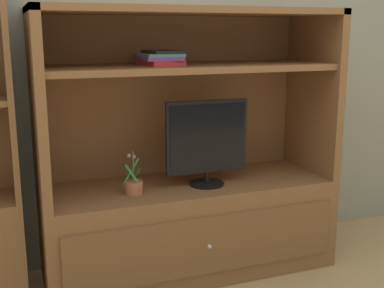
{
  "coord_description": "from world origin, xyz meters",
  "views": [
    {
      "loc": [
        -1.01,
        -2.31,
        1.45
      ],
      "look_at": [
        0.0,
        0.35,
        0.81
      ],
      "focal_mm": 46.75,
      "sensor_mm": 36.0,
      "label": 1
    }
  ],
  "objects": [
    {
      "name": "potted_plant",
      "position": [
        -0.36,
        0.31,
        0.6
      ],
      "size": [
        0.11,
        0.1,
        0.24
      ],
      "color": "#B26642",
      "rests_on": "media_console"
    },
    {
      "name": "painted_rear_wall",
      "position": [
        0.0,
        0.75,
        1.4
      ],
      "size": [
        6.0,
        0.1,
        2.8
      ],
      "primitive_type": "cube",
      "color": "gray",
      "rests_on": "ground_plane"
    },
    {
      "name": "magazine_stack",
      "position": [
        -0.17,
        0.4,
        1.31
      ],
      "size": [
        0.23,
        0.32,
        0.08
      ],
      "color": "red",
      "rests_on": "media_console"
    },
    {
      "name": "tv_monitor",
      "position": [
        0.08,
        0.32,
        0.82
      ],
      "size": [
        0.5,
        0.21,
        0.51
      ],
      "color": "black",
      "rests_on": "media_console"
    },
    {
      "name": "media_console",
      "position": [
        0.0,
        0.41,
        0.48
      ],
      "size": [
        1.75,
        0.64,
        1.58
      ],
      "color": "brown",
      "rests_on": "ground_plane"
    }
  ]
}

